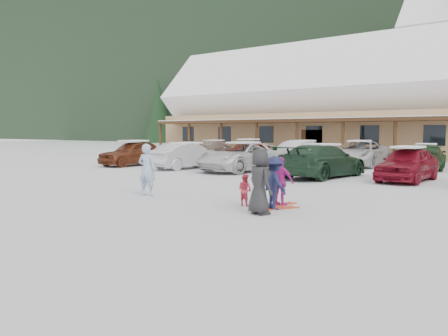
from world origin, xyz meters
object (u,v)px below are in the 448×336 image
Objects in this scene: toddler_red at (245,190)px; parked_car_0 at (134,153)px; parked_car_4 at (408,164)px; parked_car_7 at (214,149)px; adult_skier at (147,170)px; parked_car_2 at (243,157)px; parked_car_8 at (248,149)px; parked_car_9 at (303,152)px; child_magenta at (281,182)px; parked_car_1 at (186,156)px; child_navy at (275,183)px; parked_car_11 at (426,157)px; parked_car_10 at (359,153)px; parked_car_3 at (322,161)px; bystander_dark at (260,182)px; day_lodge at (315,111)px.

toddler_red is 15.65m from parked_car_0.
parked_car_4 is at bearing 6.99° from parked_car_0.
adult_skier is at bearing 115.07° from parked_car_7.
parked_car_2 reaches higher than parked_car_8.
parked_car_9 is at bearing -6.61° from parked_car_8.
parked_car_1 is at bearing -34.09° from child_magenta.
parked_car_4 is at bearing -69.17° from child_navy.
child_navy is 0.30× the size of parked_car_11.
toddler_red is 17.62m from parked_car_9.
parked_car_10 reaches higher than toddler_red.
parked_car_0 is 1.05× the size of parked_car_4.
toddler_red is 0.16× the size of parked_car_2.
adult_skier is 15.96m from parked_car_10.
toddler_red is 15.75m from parked_car_10.
child_magenta is 0.29× the size of parked_car_11.
parked_car_0 is at bearing 9.32° from parked_car_1.
child_navy is at bearing -26.08° from parked_car_0.
parked_car_4 is 17.77m from parked_car_7.
parked_car_1 is (-5.73, 8.55, -0.12)m from adult_skier.
parked_car_11 is (0.71, 15.31, 0.00)m from child_magenta.
toddler_red is 0.17× the size of parked_car_3.
bystander_dark is at bearing 145.09° from parked_car_1.
day_lodge is 6.61× the size of parked_car_8.
parked_car_7 is at bearing -41.78° from toddler_red.
parked_car_4 is (12.41, -18.16, -3.22)m from day_lodge.
parked_car_10 reaches higher than parked_car_3.
parked_car_0 is 12.11m from parked_car_3.
parked_car_7 is (-4.51, 8.45, -0.03)m from parked_car_1.
bystander_dark is (0.02, -0.80, 0.11)m from child_navy.
bystander_dark is 9.47m from parked_car_3.
parked_car_2 reaches higher than parked_car_1.
parked_car_10 is (11.32, 7.54, 0.00)m from parked_car_0.
parked_car_0 reaches higher than parked_car_11.
bystander_dark is at bearing -82.18° from parked_car_10.
day_lodge reaches higher than parked_car_11.
adult_skier reaches higher than child_navy.
parked_car_2 reaches higher than parked_car_11.
parked_car_8 is 0.92× the size of parked_car_11.
day_lodge is 22.23m from parked_car_4.
parked_car_1 reaches higher than parked_car_11.
parked_car_7 is 3.09m from parked_car_8.
parked_car_3 is at bearing 130.29° from parked_car_9.
parked_car_7 is at bearing -179.20° from parked_car_8.
parked_car_10 is (7.25, 7.34, 0.04)m from parked_car_1.
child_magenta is 8.64m from parked_car_4.
adult_skier is 4.57m from child_navy.
parked_car_0 reaches higher than child_magenta.
parked_car_2 reaches higher than child_navy.
adult_skier is 0.38× the size of parked_car_1.
child_magenta is 0.31× the size of parked_car_9.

